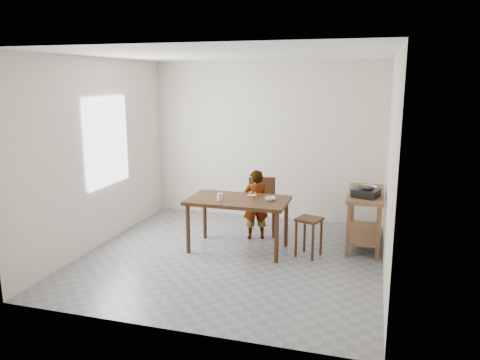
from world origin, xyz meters
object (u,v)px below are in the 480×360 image
(prep_counter, at_px, (365,219))
(child, at_px, (256,205))
(dining_chair, at_px, (262,207))
(stool, at_px, (309,237))
(dining_table, at_px, (238,224))

(prep_counter, height_order, child, child)
(dining_chair, relative_size, stool, 1.61)
(prep_counter, relative_size, stool, 2.20)
(stool, bearing_deg, child, 150.46)
(dining_chair, xyz_separation_m, stool, (0.85, -0.74, -0.17))
(dining_table, height_order, dining_chair, dining_chair)
(dining_table, relative_size, prep_counter, 1.17)
(dining_table, distance_m, stool, 1.01)
(dining_table, relative_size, stool, 2.57)
(prep_counter, distance_m, child, 1.62)
(child, distance_m, dining_chair, 0.26)
(dining_chair, bearing_deg, prep_counter, -16.23)
(child, height_order, dining_chair, child)
(prep_counter, relative_size, child, 1.12)
(prep_counter, bearing_deg, dining_table, -157.85)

